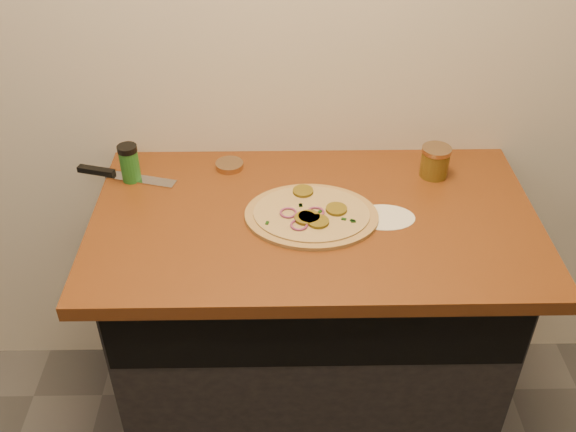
{
  "coord_description": "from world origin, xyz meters",
  "views": [
    {
      "loc": [
        -0.09,
        0.03,
        1.93
      ],
      "look_at": [
        -0.07,
        1.34,
        0.95
      ],
      "focal_mm": 40.0,
      "sensor_mm": 36.0,
      "label": 1
    }
  ],
  "objects_px": {
    "pizza": "(311,215)",
    "chefs_knife": "(117,175)",
    "spice_shaker": "(129,163)",
    "salsa_jar": "(435,162)"
  },
  "relations": [
    {
      "from": "pizza",
      "to": "chefs_knife",
      "type": "height_order",
      "value": "pizza"
    },
    {
      "from": "pizza",
      "to": "chefs_knife",
      "type": "distance_m",
      "value": 0.6
    },
    {
      "from": "chefs_knife",
      "to": "spice_shaker",
      "type": "bearing_deg",
      "value": -20.77
    },
    {
      "from": "chefs_knife",
      "to": "salsa_jar",
      "type": "xyz_separation_m",
      "value": [
        0.92,
        -0.01,
        0.04
      ]
    },
    {
      "from": "chefs_knife",
      "to": "spice_shaker",
      "type": "distance_m",
      "value": 0.07
    },
    {
      "from": "salsa_jar",
      "to": "spice_shaker",
      "type": "relative_size",
      "value": 0.82
    },
    {
      "from": "chefs_knife",
      "to": "spice_shaker",
      "type": "xyz_separation_m",
      "value": [
        0.05,
        -0.02,
        0.05
      ]
    },
    {
      "from": "pizza",
      "to": "salsa_jar",
      "type": "xyz_separation_m",
      "value": [
        0.37,
        0.2,
        0.04
      ]
    },
    {
      "from": "salsa_jar",
      "to": "chefs_knife",
      "type": "bearing_deg",
      "value": 179.46
    },
    {
      "from": "spice_shaker",
      "to": "salsa_jar",
      "type": "bearing_deg",
      "value": 0.59
    }
  ]
}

